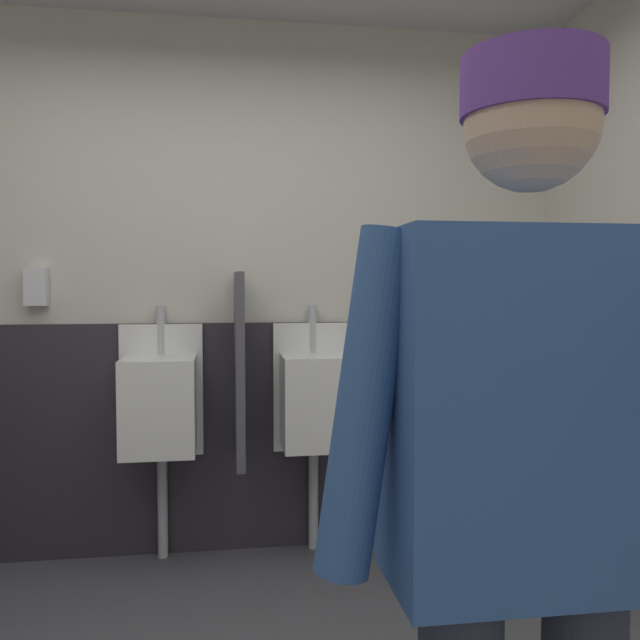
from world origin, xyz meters
name	(u,v)px	position (x,y,z in m)	size (l,w,h in m)	color
wall_back	(219,288)	(0.00, 1.78, 1.33)	(4.06, 0.12, 2.66)	beige
wainscot_band_back	(221,437)	(0.00, 1.70, 0.58)	(3.46, 0.03, 1.15)	#2D2833
urinal_left	(159,404)	(-0.29, 1.56, 0.78)	(0.40, 0.34, 1.24)	white
urinal_middle	(315,400)	(0.46, 1.56, 0.78)	(0.40, 0.34, 1.24)	white
privacy_divider_panel	(238,368)	(0.09, 1.49, 0.95)	(0.04, 0.40, 0.90)	#4C4C51
person	(525,486)	(0.50, -0.62, 1.01)	(0.67, 0.60, 1.70)	#2D3342
soap_dispenser	(35,287)	(-0.87, 1.68, 1.33)	(0.10, 0.07, 0.18)	silver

